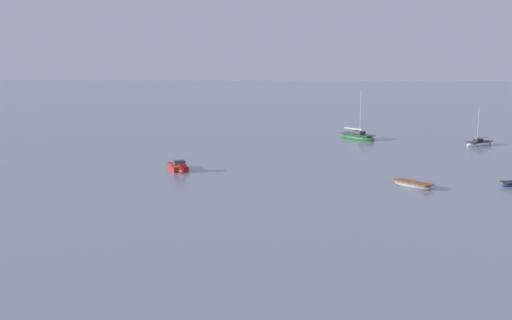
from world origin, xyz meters
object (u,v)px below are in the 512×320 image
(motorboat_moored_1, at_px, (179,168))
(sailboat_moored_1, at_px, (357,137))
(rowboat_moored_1, at_px, (413,185))
(sailboat_moored_0, at_px, (479,144))

(motorboat_moored_1, bearing_deg, sailboat_moored_1, 118.60)
(motorboat_moored_1, bearing_deg, rowboat_moored_1, 50.57)
(rowboat_moored_1, relative_size, motorboat_moored_1, 0.84)
(motorboat_moored_1, bearing_deg, sailboat_moored_0, 96.70)
(rowboat_moored_1, xyz_separation_m, motorboat_moored_1, (-23.46, 5.95, 0.08))
(rowboat_moored_1, relative_size, sailboat_moored_0, 0.71)
(sailboat_moored_0, relative_size, sailboat_moored_1, 0.71)
(rowboat_moored_1, height_order, sailboat_moored_1, sailboat_moored_1)
(rowboat_moored_1, bearing_deg, sailboat_moored_1, -38.97)
(motorboat_moored_1, distance_m, sailboat_moored_1, 35.64)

